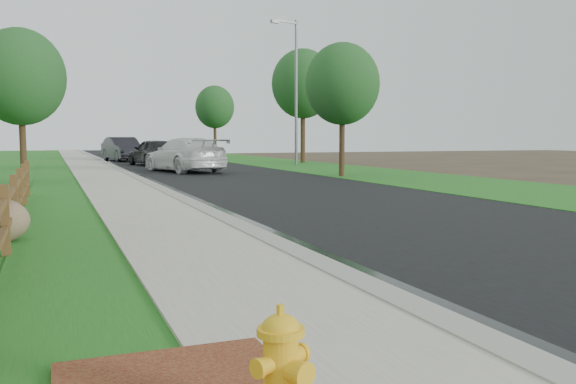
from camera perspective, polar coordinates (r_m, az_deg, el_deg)
name	(u,v)px	position (r m, az deg, el deg)	size (l,w,h in m)	color
ground	(411,337)	(5.70, 11.44, -13.20)	(120.00, 120.00, 0.00)	#3A2C20
road	(175,164)	(40.29, -10.51, 2.57)	(8.00, 90.00, 0.02)	black
curb	(108,165)	(39.72, -16.48, 2.48)	(0.40, 90.00, 0.12)	gray
wet_gutter	(114,165)	(39.75, -15.97, 2.44)	(0.50, 90.00, 0.00)	black
sidewalk	(86,165)	(39.63, -18.35, 2.41)	(2.20, 90.00, 0.10)	#9E978A
grass_strip	(53,166)	(39.58, -21.10, 2.29)	(1.60, 90.00, 0.06)	#1A5819
verge_far	(275,162)	(42.13, -1.25, 2.78)	(6.00, 90.00, 0.04)	#1A5819
ranch_fence	(10,208)	(11.02, -24.57, -1.39)	(0.12, 16.92, 1.10)	#4C3619
fire_hydrant	(281,365)	(3.81, -0.62, -15.92)	(0.45, 0.37, 0.69)	yellow
white_suv	(185,155)	(31.22, -9.64, 3.44)	(2.40, 5.89, 1.71)	white
dark_car_mid	(154,152)	(38.53, -12.46, 3.68)	(1.97, 4.89, 1.67)	black
dark_car_far	(123,149)	(46.08, -15.19, 3.90)	(1.85, 5.31, 1.75)	black
streetlight	(294,84)	(38.33, 0.58, 10.11)	(2.01, 0.82, 8.97)	slate
tree_near_left	(20,77)	(25.16, -23.76, 9.81)	(3.29, 3.29, 5.83)	#362316
tree_near_right	(342,84)	(27.40, 5.11, 10.02)	(3.30, 3.30, 5.93)	#362316
tree_mid_right	(303,84)	(41.45, 1.41, 10.08)	(4.23, 4.23, 7.66)	#362316
tree_far_right	(215,107)	(53.86, -6.87, 7.89)	(3.38, 3.38, 6.24)	#362316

